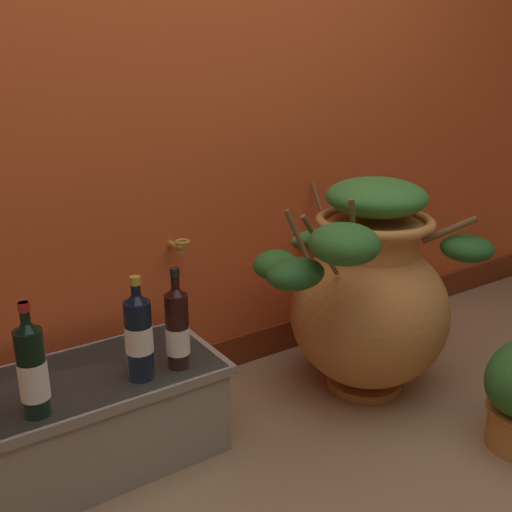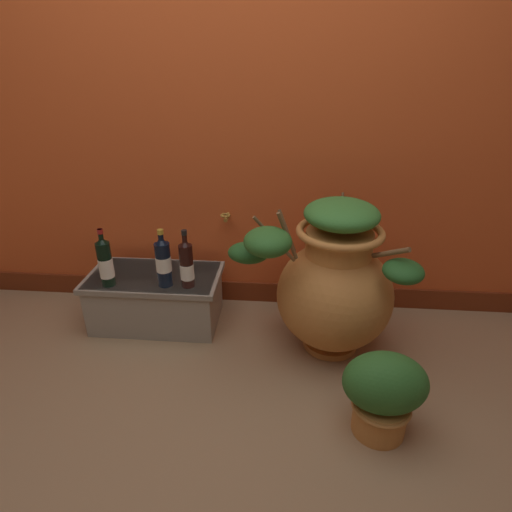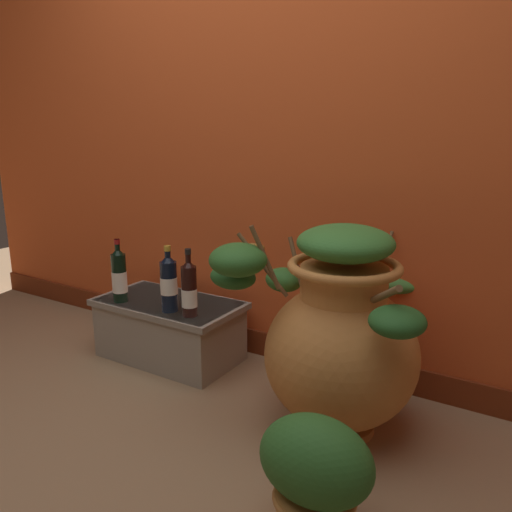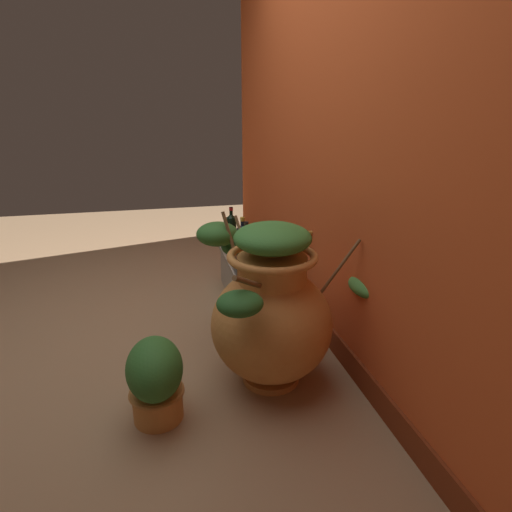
# 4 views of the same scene
# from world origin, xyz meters

# --- Properties ---
(ground_plane) EXTENTS (7.00, 7.00, 0.00)m
(ground_plane) POSITION_xyz_m (0.00, 0.00, 0.00)
(ground_plane) COLOR #9E7A56
(back_wall) EXTENTS (4.40, 0.33, 2.60)m
(back_wall) POSITION_xyz_m (-0.00, 1.20, 1.29)
(back_wall) COLOR #D15123
(back_wall) RESTS_ON ground_plane
(terracotta_urn) EXTENTS (0.87, 0.83, 0.82)m
(terracotta_urn) POSITION_xyz_m (0.53, 0.68, 0.38)
(terracotta_urn) COLOR #CC7F3D
(terracotta_urn) RESTS_ON ground_plane
(stone_ledge) EXTENTS (0.74, 0.40, 0.31)m
(stone_ledge) POSITION_xyz_m (-0.44, 0.82, 0.17)
(stone_ledge) COLOR #9E9384
(stone_ledge) RESTS_ON ground_plane
(wine_bottle_left) EXTENTS (0.08, 0.08, 0.32)m
(wine_bottle_left) POSITION_xyz_m (-0.35, 0.72, 0.45)
(wine_bottle_left) COLOR black
(wine_bottle_left) RESTS_ON stone_ledge
(wine_bottle_middle) EXTENTS (0.07, 0.07, 0.32)m
(wine_bottle_middle) POSITION_xyz_m (-0.65, 0.70, 0.44)
(wine_bottle_middle) COLOR black
(wine_bottle_middle) RESTS_ON stone_ledge
(wine_bottle_right) EXTENTS (0.07, 0.07, 0.32)m
(wine_bottle_right) POSITION_xyz_m (-0.22, 0.72, 0.44)
(wine_bottle_right) COLOR black
(wine_bottle_right) RESTS_ON stone_ledge
(potted_shrub) EXTENTS (0.34, 0.24, 0.38)m
(potted_shrub) POSITION_xyz_m (0.70, 0.12, 0.21)
(potted_shrub) COLOR #CC7F3D
(potted_shrub) RESTS_ON ground_plane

